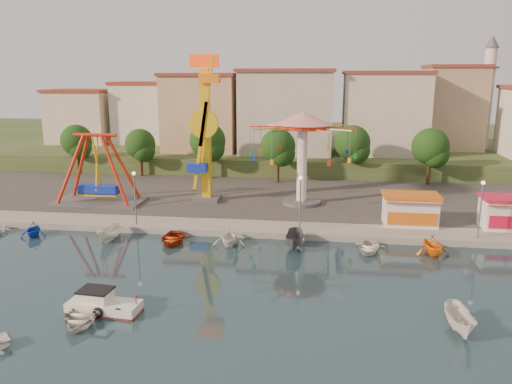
% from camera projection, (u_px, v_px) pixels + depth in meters
% --- Properties ---
extents(ground, '(200.00, 200.00, 0.00)m').
position_uv_depth(ground, '(179.00, 290.00, 35.59)').
color(ground, '#132936').
rests_on(ground, ground).
extents(quay_deck, '(200.00, 100.00, 0.60)m').
position_uv_depth(quay_deck, '(270.00, 153.00, 95.32)').
color(quay_deck, '#9E998E').
rests_on(quay_deck, ground).
extents(asphalt_pad, '(90.00, 28.00, 0.01)m').
position_uv_depth(asphalt_pad, '(244.00, 188.00, 64.39)').
color(asphalt_pad, '#4C4944').
rests_on(asphalt_pad, quay_deck).
extents(hill_terrace, '(200.00, 60.00, 3.00)m').
position_uv_depth(hill_terrace, '(272.00, 143.00, 99.87)').
color(hill_terrace, '#384C26').
rests_on(hill_terrace, ground).
extents(pirate_ship_ride, '(10.00, 5.00, 8.00)m').
position_uv_depth(pirate_ship_ride, '(97.00, 170.00, 56.33)').
color(pirate_ship_ride, '#59595E').
rests_on(pirate_ship_ride, quay_deck).
extents(kamikaze_tower, '(3.51, 3.10, 16.50)m').
position_uv_depth(kamikaze_tower, '(206.00, 132.00, 56.14)').
color(kamikaze_tower, '#59595E').
rests_on(kamikaze_tower, quay_deck).
extents(wave_swinger, '(11.60, 11.60, 10.40)m').
position_uv_depth(wave_swinger, '(303.00, 137.00, 55.07)').
color(wave_swinger, '#59595E').
rests_on(wave_swinger, quay_deck).
extents(booth_left, '(5.40, 3.78, 3.08)m').
position_uv_depth(booth_left, '(410.00, 209.00, 48.61)').
color(booth_left, white).
rests_on(booth_left, quay_deck).
extents(booth_mid, '(5.40, 3.78, 3.08)m').
position_uv_depth(booth_mid, '(510.00, 212.00, 47.43)').
color(booth_mid, white).
rests_on(booth_mid, quay_deck).
extents(lamp_post_1, '(0.14, 0.14, 5.00)m').
position_uv_depth(lamp_post_1, '(135.00, 200.00, 48.44)').
color(lamp_post_1, '#59595E').
rests_on(lamp_post_1, quay_deck).
extents(lamp_post_2, '(0.14, 0.14, 5.00)m').
position_uv_depth(lamp_post_2, '(300.00, 205.00, 46.39)').
color(lamp_post_2, '#59595E').
rests_on(lamp_post_2, quay_deck).
extents(lamp_post_3, '(0.14, 0.14, 5.00)m').
position_uv_depth(lamp_post_3, '(480.00, 211.00, 44.34)').
color(lamp_post_3, '#59595E').
rests_on(lamp_post_3, quay_deck).
extents(tree_0, '(4.60, 4.60, 7.19)m').
position_uv_depth(tree_0, '(77.00, 140.00, 73.33)').
color(tree_0, '#382314').
rests_on(tree_0, quay_deck).
extents(tree_1, '(4.35, 4.35, 6.80)m').
position_uv_depth(tree_1, '(140.00, 144.00, 71.40)').
color(tree_1, '#382314').
rests_on(tree_1, quay_deck).
extents(tree_2, '(5.02, 5.02, 7.85)m').
position_uv_depth(tree_2, '(208.00, 141.00, 69.53)').
color(tree_2, '#382314').
rests_on(tree_2, quay_deck).
extents(tree_3, '(4.68, 4.68, 7.32)m').
position_uv_depth(tree_3, '(278.00, 146.00, 66.94)').
color(tree_3, '#382314').
rests_on(tree_3, quay_deck).
extents(tree_4, '(4.86, 4.86, 7.60)m').
position_uv_depth(tree_4, '(352.00, 143.00, 68.50)').
color(tree_4, '#382314').
rests_on(tree_4, quay_deck).
extents(tree_5, '(4.83, 4.83, 7.54)m').
position_uv_depth(tree_5, '(430.00, 147.00, 65.47)').
color(tree_5, '#382314').
rests_on(tree_5, quay_deck).
extents(building_0, '(9.26, 9.53, 11.87)m').
position_uv_depth(building_0, '(59.00, 112.00, 82.24)').
color(building_0, beige).
rests_on(building_0, hill_terrace).
extents(building_1, '(12.33, 9.01, 8.63)m').
position_uv_depth(building_1, '(141.00, 120.00, 86.20)').
color(building_1, silver).
rests_on(building_1, hill_terrace).
extents(building_2, '(11.95, 9.28, 11.23)m').
position_uv_depth(building_2, '(216.00, 112.00, 84.77)').
color(building_2, tan).
rests_on(building_2, hill_terrace).
extents(building_3, '(12.59, 10.50, 9.20)m').
position_uv_depth(building_3, '(296.00, 121.00, 80.19)').
color(building_3, beige).
rests_on(building_3, hill_terrace).
extents(building_4, '(10.75, 9.23, 9.24)m').
position_uv_depth(building_4, '(379.00, 120.00, 81.74)').
color(building_4, beige).
rests_on(building_4, hill_terrace).
extents(building_5, '(12.77, 10.96, 11.21)m').
position_uv_depth(building_5, '(468.00, 116.00, 78.00)').
color(building_5, tan).
rests_on(building_5, hill_terrace).
extents(minaret, '(2.80, 2.80, 18.00)m').
position_uv_depth(minaret, '(487.00, 90.00, 80.16)').
color(minaret, silver).
rests_on(minaret, hill_terrace).
extents(cabin_motorboat, '(4.81, 2.13, 1.65)m').
position_uv_depth(cabin_motorboat, '(102.00, 305.00, 32.20)').
color(cabin_motorboat, white).
rests_on(cabin_motorboat, ground).
extents(rowboat_a, '(3.47, 4.40, 0.82)m').
position_uv_depth(rowboat_a, '(81.00, 316.00, 30.82)').
color(rowboat_a, silver).
rests_on(rowboat_a, ground).
extents(skiff, '(1.50, 3.78, 1.45)m').
position_uv_depth(skiff, '(460.00, 321.00, 29.60)').
color(skiff, white).
rests_on(skiff, ground).
extents(moored_boat_1, '(2.94, 3.22, 1.45)m').
position_uv_depth(moored_boat_1, '(33.00, 229.00, 47.06)').
color(moored_boat_1, blue).
rests_on(moored_boat_1, ground).
extents(moored_boat_2, '(1.97, 3.68, 1.35)m').
position_uv_depth(moored_boat_2, '(110.00, 233.00, 46.09)').
color(moored_boat_2, silver).
rests_on(moored_boat_2, ground).
extents(moored_boat_3, '(3.28, 4.29, 0.83)m').
position_uv_depth(moored_boat_3, '(172.00, 238.00, 45.39)').
color(moored_boat_3, '#AD330D').
rests_on(moored_boat_3, ground).
extents(moored_boat_4, '(3.19, 3.58, 1.73)m').
position_uv_depth(moored_boat_4, '(229.00, 236.00, 44.61)').
color(moored_boat_4, white).
rests_on(moored_boat_4, ground).
extents(moored_boat_5, '(1.59, 4.04, 1.55)m').
position_uv_depth(moored_boat_5, '(295.00, 240.00, 43.88)').
color(moored_boat_5, '#4E4F53').
rests_on(moored_boat_5, ground).
extents(moored_boat_6, '(3.34, 4.13, 0.76)m').
position_uv_depth(moored_boat_6, '(369.00, 247.00, 43.15)').
color(moored_boat_6, silver).
rests_on(moored_boat_6, ground).
extents(moored_boat_7, '(3.53, 3.87, 1.73)m').
position_uv_depth(moored_boat_7, '(433.00, 245.00, 42.35)').
color(moored_boat_7, orange).
rests_on(moored_boat_7, ground).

